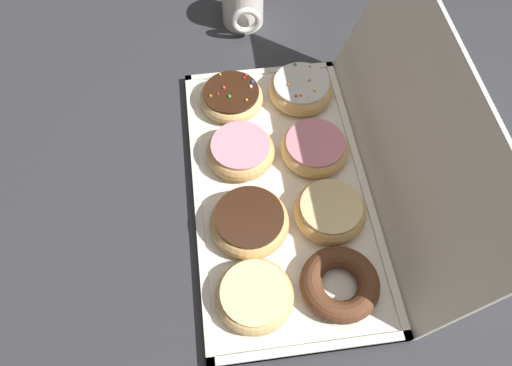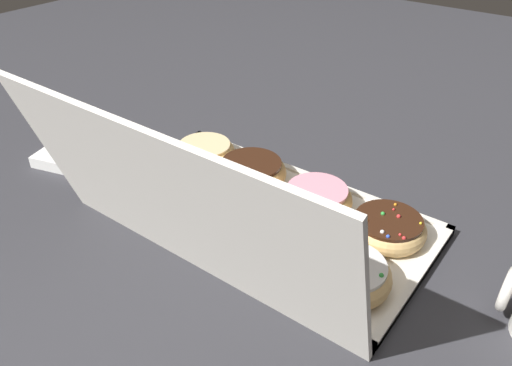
% 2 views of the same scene
% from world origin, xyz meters
% --- Properties ---
extents(ground_plane, '(3.00, 3.00, 0.00)m').
position_xyz_m(ground_plane, '(0.00, 0.00, 0.00)').
color(ground_plane, '#333338').
extents(donut_box, '(0.53, 0.28, 0.01)m').
position_xyz_m(donut_box, '(0.00, 0.00, 0.01)').
color(donut_box, silver).
rests_on(donut_box, ground).
extents(box_lid_open, '(0.53, 0.09, 0.26)m').
position_xyz_m(box_lid_open, '(0.00, 0.19, 0.13)').
color(box_lid_open, silver).
rests_on(box_lid_open, ground).
extents(sprinkle_donut_0, '(0.11, 0.11, 0.04)m').
position_xyz_m(sprinkle_donut_0, '(-0.19, -0.06, 0.03)').
color(sprinkle_donut_0, '#E5B770').
rests_on(sprinkle_donut_0, donut_box).
extents(pink_frosted_donut_1, '(0.11, 0.11, 0.04)m').
position_xyz_m(pink_frosted_donut_1, '(-0.07, -0.06, 0.03)').
color(pink_frosted_donut_1, tan).
rests_on(pink_frosted_donut_1, donut_box).
extents(chocolate_frosted_donut_2, '(0.12, 0.12, 0.04)m').
position_xyz_m(chocolate_frosted_donut_2, '(0.07, -0.06, 0.03)').
color(chocolate_frosted_donut_2, tan).
rests_on(chocolate_frosted_donut_2, donut_box).
extents(glazed_ring_donut_3, '(0.11, 0.11, 0.04)m').
position_xyz_m(glazed_ring_donut_3, '(0.18, -0.07, 0.03)').
color(glazed_ring_donut_3, '#E5B770').
rests_on(glazed_ring_donut_3, donut_box).
extents(sprinkle_donut_4, '(0.12, 0.12, 0.04)m').
position_xyz_m(sprinkle_donut_4, '(-0.19, 0.07, 0.03)').
color(sprinkle_donut_4, '#E5B770').
rests_on(sprinkle_donut_4, donut_box).
extents(pink_frosted_donut_5, '(0.11, 0.11, 0.04)m').
position_xyz_m(pink_frosted_donut_5, '(-0.06, 0.07, 0.03)').
color(pink_frosted_donut_5, '#E5B770').
rests_on(pink_frosted_donut_5, donut_box).
extents(glazed_ring_donut_6, '(0.11, 0.11, 0.04)m').
position_xyz_m(glazed_ring_donut_6, '(0.06, 0.07, 0.03)').
color(glazed_ring_donut_6, tan).
rests_on(glazed_ring_donut_6, donut_box).
extents(chocolate_cake_ring_donut_7, '(0.12, 0.12, 0.03)m').
position_xyz_m(chocolate_cake_ring_donut_7, '(0.18, 0.06, 0.03)').
color(chocolate_cake_ring_donut_7, '#59331E').
rests_on(chocolate_cake_ring_donut_7, donut_box).
extents(napkin_stack, '(0.17, 0.17, 0.02)m').
position_xyz_m(napkin_stack, '(0.39, 0.05, 0.01)').
color(napkin_stack, white).
rests_on(napkin_stack, ground).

